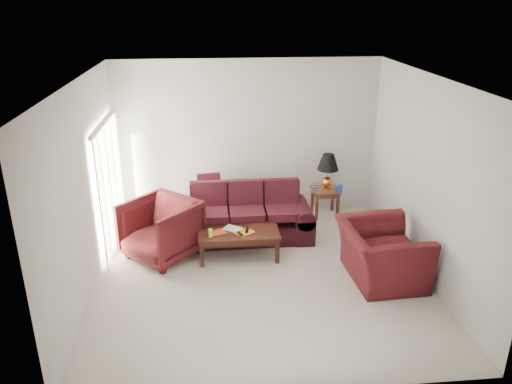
{
  "coord_description": "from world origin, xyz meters",
  "views": [
    {
      "loc": [
        -0.73,
        -6.71,
        4.05
      ],
      "look_at": [
        0.0,
        0.85,
        1.05
      ],
      "focal_mm": 35.0,
      "sensor_mm": 36.0,
      "label": 1
    }
  ],
  "objects_px": {
    "sofa": "(247,213)",
    "armchair_right": "(381,253)",
    "end_table": "(325,202)",
    "coffee_table": "(239,244)",
    "armchair_left": "(161,230)",
    "floor_lamp": "(141,179)"
  },
  "relations": [
    {
      "from": "sofa",
      "to": "armchair_right",
      "type": "xyz_separation_m",
      "value": [
        1.92,
        -1.56,
        -0.05
      ]
    },
    {
      "from": "sofa",
      "to": "end_table",
      "type": "xyz_separation_m",
      "value": [
        1.6,
        0.83,
        -0.2
      ]
    },
    {
      "from": "end_table",
      "to": "armchair_right",
      "type": "distance_m",
      "value": 2.42
    },
    {
      "from": "sofa",
      "to": "armchair_right",
      "type": "height_order",
      "value": "sofa"
    },
    {
      "from": "armchair_right",
      "to": "coffee_table",
      "type": "xyz_separation_m",
      "value": [
        -2.1,
        0.88,
        -0.2
      ]
    },
    {
      "from": "coffee_table",
      "to": "armchair_right",
      "type": "bearing_deg",
      "value": -42.86
    },
    {
      "from": "end_table",
      "to": "armchair_right",
      "type": "bearing_deg",
      "value": -82.52
    },
    {
      "from": "coffee_table",
      "to": "sofa",
      "type": "bearing_deg",
      "value": 54.82
    },
    {
      "from": "armchair_left",
      "to": "sofa",
      "type": "bearing_deg",
      "value": 63.24
    },
    {
      "from": "sofa",
      "to": "armchair_left",
      "type": "relative_size",
      "value": 2.14
    },
    {
      "from": "floor_lamp",
      "to": "coffee_table",
      "type": "bearing_deg",
      "value": -41.49
    },
    {
      "from": "sofa",
      "to": "floor_lamp",
      "type": "distance_m",
      "value": 2.1
    },
    {
      "from": "end_table",
      "to": "coffee_table",
      "type": "height_order",
      "value": "end_table"
    },
    {
      "from": "armchair_left",
      "to": "coffee_table",
      "type": "xyz_separation_m",
      "value": [
        1.26,
        -0.13,
        -0.26
      ]
    },
    {
      "from": "armchair_left",
      "to": "coffee_table",
      "type": "relative_size",
      "value": 0.82
    },
    {
      "from": "armchair_right",
      "to": "floor_lamp",
      "type": "bearing_deg",
      "value": 54.44
    },
    {
      "from": "end_table",
      "to": "coffee_table",
      "type": "xyz_separation_m",
      "value": [
        -1.79,
        -1.51,
        -0.04
      ]
    },
    {
      "from": "floor_lamp",
      "to": "armchair_left",
      "type": "bearing_deg",
      "value": -72.3
    },
    {
      "from": "armchair_right",
      "to": "end_table",
      "type": "bearing_deg",
      "value": 4.03
    },
    {
      "from": "end_table",
      "to": "floor_lamp",
      "type": "bearing_deg",
      "value": -179.9
    },
    {
      "from": "end_table",
      "to": "floor_lamp",
      "type": "xyz_separation_m",
      "value": [
        -3.49,
        -0.01,
        0.61
      ]
    },
    {
      "from": "end_table",
      "to": "armchair_left",
      "type": "distance_m",
      "value": 3.35
    }
  ]
}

